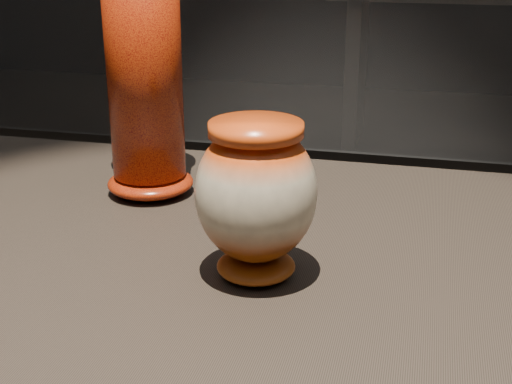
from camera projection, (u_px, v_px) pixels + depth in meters
main_vase at (256, 195)px, 0.73m from camera, size 0.15×0.15×0.17m
tall_vase at (144, 63)px, 0.93m from camera, size 0.14×0.14×0.38m
back_shelf at (511, 39)px, 3.97m from camera, size 2.00×0.60×0.90m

